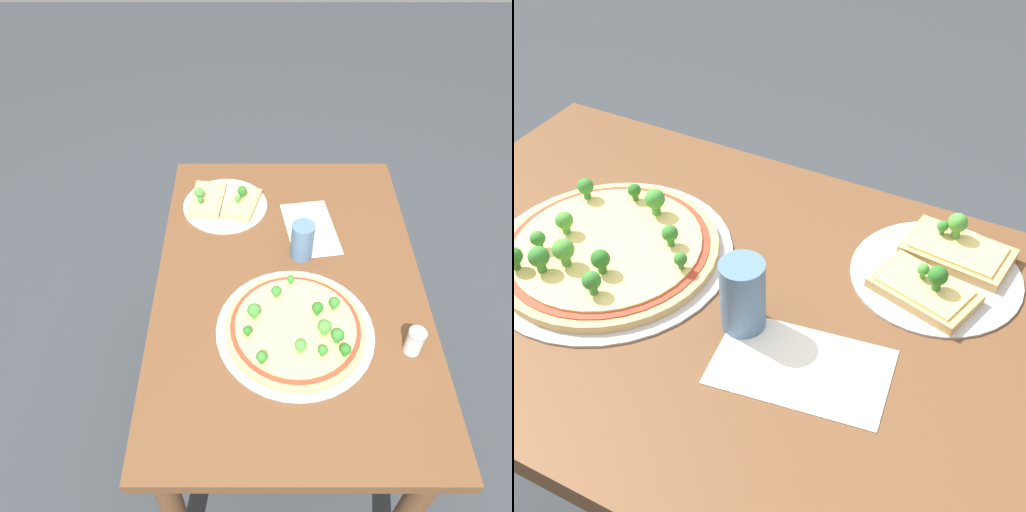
% 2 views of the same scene
% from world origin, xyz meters
% --- Properties ---
extents(dining_table, '(1.06, 0.72, 0.70)m').
position_xyz_m(dining_table, '(0.00, 0.00, 0.59)').
color(dining_table, brown).
rests_on(dining_table, ground_plane).
extents(pizza_tray_whole, '(0.39, 0.39, 0.07)m').
position_xyz_m(pizza_tray_whole, '(0.16, 0.01, 0.71)').
color(pizza_tray_whole, '#B7B7BC').
rests_on(pizza_tray_whole, dining_table).
extents(pizza_tray_slice, '(0.26, 0.26, 0.07)m').
position_xyz_m(pizza_tray_slice, '(-0.32, -0.19, 0.71)').
color(pizza_tray_slice, '#B7B7BC').
rests_on(pizza_tray_slice, dining_table).
extents(drinking_cup, '(0.06, 0.06, 0.11)m').
position_xyz_m(drinking_cup, '(-0.10, 0.04, 0.75)').
color(drinking_cup, '#4C7099').
rests_on(drinking_cup, dining_table).
extents(paper_menu, '(0.25, 0.17, 0.00)m').
position_xyz_m(paper_menu, '(-0.21, 0.07, 0.70)').
color(paper_menu, white).
rests_on(paper_menu, dining_table).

